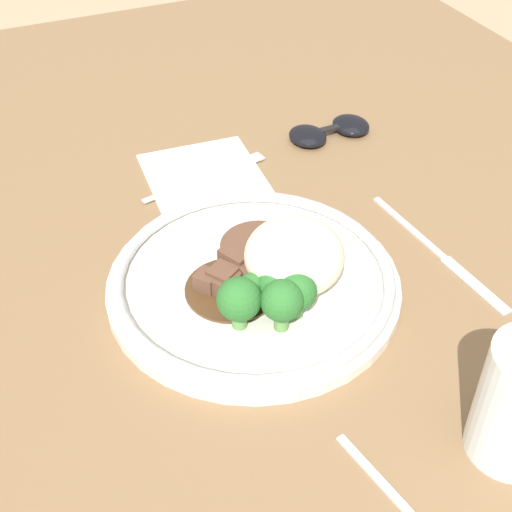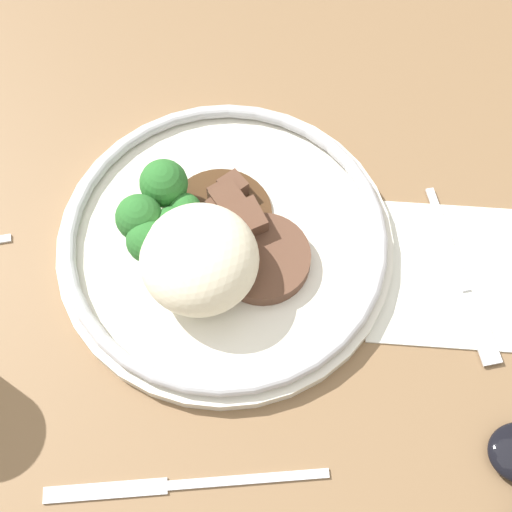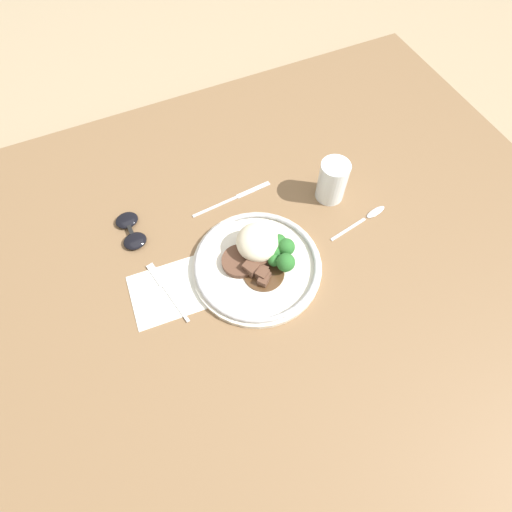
{
  "view_description": "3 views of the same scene",
  "coord_description": "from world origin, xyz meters",
  "px_view_note": "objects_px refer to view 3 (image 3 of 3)",
  "views": [
    {
      "loc": [
        0.46,
        -0.2,
        0.53
      ],
      "look_at": [
        -0.02,
        0.01,
        0.09
      ],
      "focal_mm": 50.0,
      "sensor_mm": 36.0,
      "label": 1
    },
    {
      "loc": [
        -0.05,
        0.29,
        0.6
      ],
      "look_at": [
        -0.04,
        0.03,
        0.07
      ],
      "focal_mm": 50.0,
      "sensor_mm": 36.0,
      "label": 2
    },
    {
      "loc": [
        -0.19,
        -0.37,
        0.84
      ],
      "look_at": [
        -0.02,
        0.02,
        0.08
      ],
      "focal_mm": 28.0,
      "sensor_mm": 36.0,
      "label": 3
    }
  ],
  "objects_px": {
    "spoon": "(369,216)",
    "sunglasses": "(131,230)",
    "knife": "(235,198)",
    "fork": "(164,286)",
    "plate": "(258,260)",
    "juice_glass": "(332,182)"
  },
  "relations": [
    {
      "from": "spoon",
      "to": "sunglasses",
      "type": "relative_size",
      "value": 1.49
    },
    {
      "from": "spoon",
      "to": "sunglasses",
      "type": "height_order",
      "value": "sunglasses"
    },
    {
      "from": "plate",
      "to": "sunglasses",
      "type": "xyz_separation_m",
      "value": [
        -0.24,
        0.2,
        -0.01
      ]
    },
    {
      "from": "plate",
      "to": "knife",
      "type": "distance_m",
      "value": 0.2
    },
    {
      "from": "fork",
      "to": "knife",
      "type": "bearing_deg",
      "value": -67.91
    },
    {
      "from": "juice_glass",
      "to": "knife",
      "type": "height_order",
      "value": "juice_glass"
    },
    {
      "from": "fork",
      "to": "plate",
      "type": "bearing_deg",
      "value": -111.35
    },
    {
      "from": "juice_glass",
      "to": "sunglasses",
      "type": "xyz_separation_m",
      "value": [
        -0.48,
        0.1,
        -0.04
      ]
    },
    {
      "from": "knife",
      "to": "sunglasses",
      "type": "distance_m",
      "value": 0.26
    },
    {
      "from": "juice_glass",
      "to": "spoon",
      "type": "distance_m",
      "value": 0.12
    },
    {
      "from": "fork",
      "to": "spoon",
      "type": "height_order",
      "value": "same"
    },
    {
      "from": "knife",
      "to": "spoon",
      "type": "height_order",
      "value": "spoon"
    },
    {
      "from": "plate",
      "to": "juice_glass",
      "type": "bearing_deg",
      "value": 23.54
    },
    {
      "from": "sunglasses",
      "to": "knife",
      "type": "bearing_deg",
      "value": -3.18
    },
    {
      "from": "juice_glass",
      "to": "spoon",
      "type": "bearing_deg",
      "value": -60.22
    },
    {
      "from": "plate",
      "to": "sunglasses",
      "type": "relative_size",
      "value": 2.56
    },
    {
      "from": "sunglasses",
      "to": "fork",
      "type": "bearing_deg",
      "value": -82.58
    },
    {
      "from": "spoon",
      "to": "sunglasses",
      "type": "xyz_separation_m",
      "value": [
        -0.53,
        0.19,
        0.01
      ]
    },
    {
      "from": "plate",
      "to": "sunglasses",
      "type": "bearing_deg",
      "value": 139.47
    },
    {
      "from": "juice_glass",
      "to": "knife",
      "type": "relative_size",
      "value": 0.5
    },
    {
      "from": "plate",
      "to": "knife",
      "type": "height_order",
      "value": "plate"
    },
    {
      "from": "fork",
      "to": "sunglasses",
      "type": "xyz_separation_m",
      "value": [
        -0.03,
        0.17,
        0.0
      ]
    }
  ]
}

